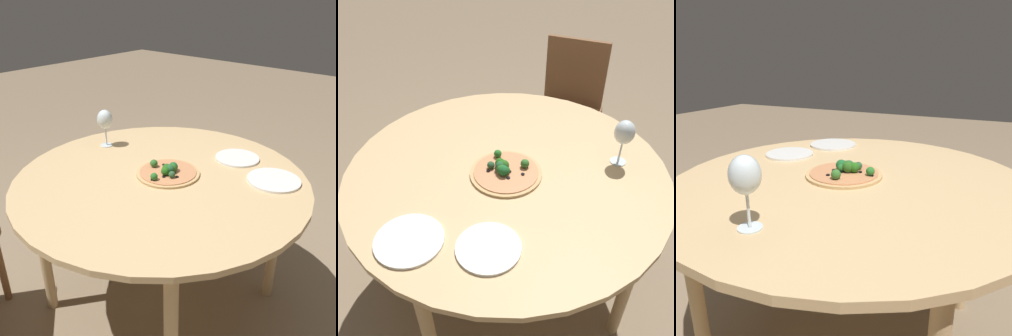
% 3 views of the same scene
% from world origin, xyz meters
% --- Properties ---
extents(ground_plane, '(12.00, 12.00, 0.00)m').
position_xyz_m(ground_plane, '(0.00, 0.00, 0.00)').
color(ground_plane, '#847056').
extents(dining_table, '(1.27, 1.27, 0.72)m').
position_xyz_m(dining_table, '(0.00, 0.00, 0.65)').
color(dining_table, tan).
rests_on(dining_table, ground_plane).
extents(chair, '(0.56, 0.56, 0.86)m').
position_xyz_m(chair, '(-0.62, -0.81, 0.46)').
color(chair, brown).
rests_on(chair, ground_plane).
extents(pizza, '(0.28, 0.28, 0.06)m').
position_xyz_m(pizza, '(0.01, 0.03, 0.73)').
color(pizza, tan).
rests_on(pizza, dining_table).
extents(wine_glass, '(0.08, 0.08, 0.19)m').
position_xyz_m(wine_glass, '(-0.44, 0.08, 0.86)').
color(wine_glass, silver).
rests_on(wine_glass, dining_table).
extents(plate_near, '(0.21, 0.21, 0.01)m').
position_xyz_m(plate_near, '(0.16, 0.37, 0.73)').
color(plate_near, silver).
rests_on(plate_near, dining_table).
extents(plate_far, '(0.22, 0.22, 0.01)m').
position_xyz_m(plate_far, '(0.39, 0.28, 0.73)').
color(plate_far, silver).
rests_on(plate_far, dining_table).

